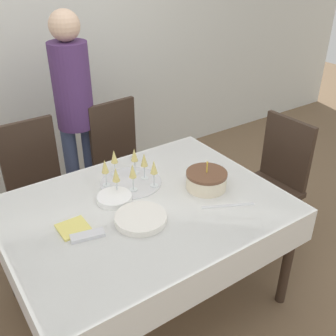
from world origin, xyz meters
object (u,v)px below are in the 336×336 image
(champagne_tray, at_px, (130,172))
(plate_stack_dessert, at_px, (114,198))
(birthday_cake, at_px, (206,180))
(dining_chair_far_right, at_px, (122,158))
(dining_chair_far_left, at_px, (38,183))
(dining_chair_right_end, at_px, (273,178))
(plate_stack_main, at_px, (141,218))
(person_standing, at_px, (74,102))

(champagne_tray, height_order, plate_stack_dessert, champagne_tray)
(birthday_cake, bearing_deg, plate_stack_dessert, 160.20)
(dining_chair_far_right, distance_m, plate_stack_dessert, 0.91)
(dining_chair_far_left, distance_m, champagne_tray, 0.80)
(champagne_tray, distance_m, plate_stack_dessert, 0.21)
(dining_chair_right_end, relative_size, plate_stack_main, 3.49)
(plate_stack_dessert, xyz_separation_m, person_standing, (0.19, 0.97, 0.24))
(dining_chair_far_right, xyz_separation_m, champagne_tray, (-0.28, -0.65, 0.27))
(dining_chair_far_left, distance_m, plate_stack_main, 1.06)
(dining_chair_far_left, relative_size, plate_stack_main, 3.49)
(birthday_cake, distance_m, plate_stack_main, 0.50)
(plate_stack_main, bearing_deg, plate_stack_dessert, 95.89)
(person_standing, bearing_deg, dining_chair_right_end, -47.56)
(birthday_cake, distance_m, champagne_tray, 0.46)
(birthday_cake, distance_m, plate_stack_dessert, 0.55)
(dining_chair_far_left, height_order, plate_stack_main, dining_chair_far_left)
(dining_chair_far_right, xyz_separation_m, dining_chair_right_end, (0.75, -0.90, 0.00))
(dining_chair_far_right, distance_m, plate_stack_main, 1.12)
(dining_chair_far_left, xyz_separation_m, birthday_cake, (0.74, -0.95, 0.25))
(plate_stack_dessert, bearing_deg, plate_stack_main, -84.11)
(person_standing, bearing_deg, birthday_cake, -74.20)
(champagne_tray, distance_m, person_standing, 0.88)
(dining_chair_right_end, bearing_deg, champagne_tray, 166.51)
(plate_stack_main, height_order, person_standing, person_standing)
(dining_chair_right_end, distance_m, person_standing, 1.57)
(plate_stack_main, distance_m, plate_stack_dessert, 0.25)
(champagne_tray, bearing_deg, plate_stack_dessert, -145.46)
(plate_stack_dessert, bearing_deg, champagne_tray, 34.54)
(champagne_tray, relative_size, plate_stack_dessert, 1.89)
(dining_chair_far_left, relative_size, birthday_cake, 3.95)
(birthday_cake, height_order, person_standing, person_standing)
(dining_chair_far_right, relative_size, person_standing, 0.59)
(birthday_cake, bearing_deg, champagne_tray, 139.36)
(dining_chair_far_left, xyz_separation_m, person_standing, (0.41, 0.21, 0.45))
(plate_stack_main, bearing_deg, dining_chair_right_end, 5.59)
(birthday_cake, height_order, plate_stack_main, birthday_cake)
(plate_stack_dessert, bearing_deg, dining_chair_far_left, 106.24)
(dining_chair_right_end, bearing_deg, plate_stack_dessert, 173.68)
(birthday_cake, distance_m, person_standing, 1.22)
(birthday_cake, bearing_deg, dining_chair_far_left, 128.00)
(dining_chair_far_left, xyz_separation_m, dining_chair_far_right, (0.67, -0.00, 0.00))
(dining_chair_far_left, distance_m, dining_chair_far_right, 0.67)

